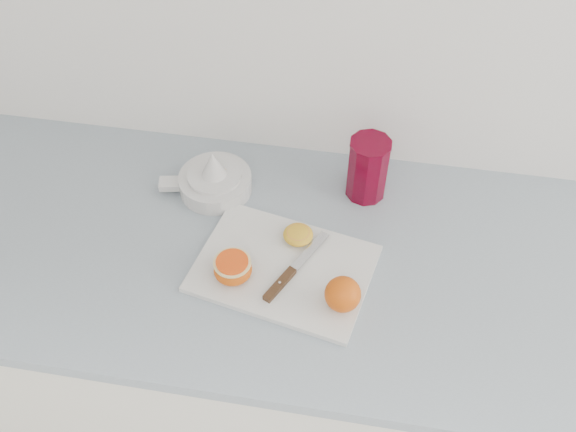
{
  "coord_description": "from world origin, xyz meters",
  "views": [
    {
      "loc": [
        -0.0,
        0.92,
        1.9
      ],
      "look_at": [
        -0.14,
        1.73,
        0.96
      ],
      "focal_mm": 40.0,
      "sensor_mm": 36.0,
      "label": 1
    }
  ],
  "objects": [
    {
      "name": "citrus_juicer",
      "position": [
        -0.32,
        1.84,
        0.92
      ],
      "size": [
        0.2,
        0.16,
        0.1
      ],
      "color": "white",
      "rests_on": "counter"
    },
    {
      "name": "half_orange",
      "position": [
        -0.22,
        1.61,
        0.92
      ],
      "size": [
        0.07,
        0.07,
        0.05
      ],
      "color": "#D0460B",
      "rests_on": "cutting_board"
    },
    {
      "name": "whole_orange",
      "position": [
        -0.01,
        1.58,
        0.94
      ],
      "size": [
        0.07,
        0.07,
        0.07
      ],
      "color": "#D0460B",
      "rests_on": "cutting_board"
    },
    {
      "name": "red_tumbler",
      "position": [
        0.0,
        1.89,
        0.96
      ],
      "size": [
        0.09,
        0.09,
        0.14
      ],
      "color": "#600118",
      "rests_on": "counter"
    },
    {
      "name": "cutting_board",
      "position": [
        -0.13,
        1.65,
        0.9
      ],
      "size": [
        0.37,
        0.3,
        0.01
      ],
      "primitive_type": "cube",
      "rotation": [
        0.0,
        0.0,
        -0.2
      ],
      "color": "silver",
      "rests_on": "counter"
    },
    {
      "name": "squeezed_shell",
      "position": [
        -0.12,
        1.72,
        0.92
      ],
      "size": [
        0.06,
        0.06,
        0.03
      ],
      "color": "gold",
      "rests_on": "cutting_board"
    },
    {
      "name": "paring_knife",
      "position": [
        -0.13,
        1.62,
        0.91
      ],
      "size": [
        0.1,
        0.18,
        0.01
      ],
      "color": "#482D1D",
      "rests_on": "cutting_board"
    },
    {
      "name": "counter",
      "position": [
        -0.19,
        1.7,
        0.45
      ],
      "size": [
        2.55,
        0.64,
        0.89
      ],
      "color": "white",
      "rests_on": "ground"
    }
  ]
}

